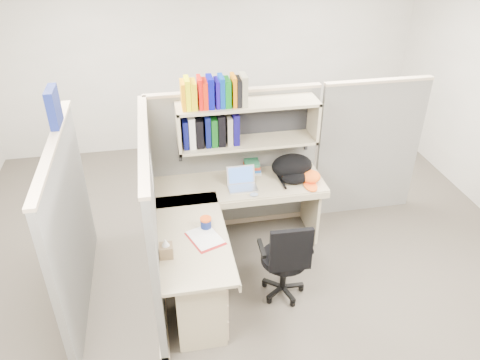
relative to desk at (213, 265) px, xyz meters
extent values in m
plane|color=#37312A|center=(0.41, 0.29, -0.44)|extent=(6.00, 6.00, 0.00)
plane|color=#A9A699|center=(0.41, 3.29, 0.91)|extent=(6.00, 0.00, 6.00)
cube|color=#61615C|center=(0.41, 1.19, 0.36)|extent=(1.80, 0.06, 1.60)
cube|color=tan|center=(0.41, 1.19, 1.18)|extent=(1.80, 0.08, 0.03)
cube|color=#61615C|center=(-0.49, 0.29, 0.36)|extent=(0.06, 1.80, 1.60)
cube|color=tan|center=(-0.49, 0.29, 1.18)|extent=(0.08, 1.80, 0.03)
cube|color=#61615C|center=(-1.19, 0.29, 0.36)|extent=(0.06, 1.80, 1.60)
cube|color=#61615C|center=(1.96, 1.19, 0.36)|extent=(1.20, 0.06, 1.60)
cube|color=navy|center=(-1.19, 0.64, 1.35)|extent=(0.07, 0.27, 0.32)
cube|color=white|center=(-0.46, 0.44, 0.76)|extent=(0.00, 0.21, 0.28)
cube|color=tan|center=(0.51, 0.99, 1.11)|extent=(1.40, 0.34, 0.03)
cube|color=tan|center=(0.51, 0.99, 0.70)|extent=(1.40, 0.34, 0.03)
cube|color=tan|center=(-0.18, 0.99, 0.90)|extent=(0.03, 0.34, 0.44)
cube|color=tan|center=(1.19, 0.99, 0.90)|extent=(0.03, 0.34, 0.44)
cube|color=black|center=(0.51, 1.15, 0.90)|extent=(1.38, 0.01, 0.41)
cube|color=orange|center=(-0.11, 0.97, 1.25)|extent=(0.03, 0.20, 0.26)
cube|color=#FFFD05|center=(-0.07, 0.97, 1.27)|extent=(0.05, 0.20, 0.29)
cube|color=yellow|center=(-0.02, 0.97, 1.25)|extent=(0.06, 0.20, 0.26)
cube|color=red|center=(0.05, 0.97, 1.27)|extent=(0.04, 0.20, 0.29)
cube|color=red|center=(0.09, 0.97, 1.25)|extent=(0.05, 0.20, 0.26)
cube|color=#04078A|center=(0.14, 0.97, 1.27)|extent=(0.06, 0.20, 0.29)
cube|color=#15048A|center=(0.21, 0.97, 1.25)|extent=(0.04, 0.20, 0.26)
cube|color=#043091|center=(0.25, 0.97, 1.27)|extent=(0.04, 0.20, 0.29)
cube|color=#086B14|center=(0.30, 0.97, 1.25)|extent=(0.06, 0.20, 0.26)
cube|color=#D37104|center=(0.36, 0.97, 1.27)|extent=(0.04, 0.20, 0.29)
cube|color=black|center=(0.41, 0.97, 1.25)|extent=(0.05, 0.20, 0.26)
cube|color=gray|center=(0.46, 0.97, 1.27)|extent=(0.06, 0.20, 0.29)
cube|color=#070A48|center=(-0.11, 1.01, 0.86)|extent=(0.05, 0.24, 0.29)
cube|color=silver|center=(-0.05, 1.01, 0.87)|extent=(0.06, 0.24, 0.32)
cube|color=black|center=(0.02, 1.01, 0.86)|extent=(0.07, 0.24, 0.29)
cube|color=#060C45|center=(0.10, 1.01, 0.87)|extent=(0.05, 0.24, 0.32)
cube|color=#09410F|center=(0.17, 1.01, 0.86)|extent=(0.06, 0.24, 0.29)
cube|color=black|center=(0.24, 1.01, 0.87)|extent=(0.07, 0.24, 0.32)
cube|color=gray|center=(0.32, 1.01, 0.86)|extent=(0.05, 0.24, 0.29)
cube|color=#0C0850|center=(0.38, 1.01, 0.87)|extent=(0.06, 0.24, 0.32)
cube|color=tan|center=(0.41, 0.86, 0.28)|extent=(1.74, 0.60, 0.03)
cube|color=tan|center=(-0.16, 0.09, 0.28)|extent=(0.60, 1.34, 0.03)
cube|color=tan|center=(0.41, 0.56, 0.24)|extent=(1.74, 0.02, 0.07)
cube|color=tan|center=(0.14, 0.09, 0.24)|extent=(0.02, 1.34, 0.07)
cube|color=tan|center=(-0.16, -0.26, -0.10)|extent=(0.40, 0.55, 0.68)
cube|color=tan|center=(0.05, -0.26, 0.10)|extent=(0.02, 0.50, 0.16)
cube|color=tan|center=(0.05, -0.26, -0.08)|extent=(0.02, 0.50, 0.16)
cube|color=tan|center=(0.05, -0.26, -0.30)|extent=(0.02, 0.50, 0.22)
cube|color=#B2B2B7|center=(0.06, -0.26, 0.10)|extent=(0.01, 0.12, 0.01)
cube|color=tan|center=(1.21, 0.89, -0.09)|extent=(0.03, 0.55, 0.70)
cylinder|color=navy|center=(-0.03, 0.18, 0.33)|extent=(0.10, 0.10, 0.09)
cylinder|color=#DC4C14|center=(-0.03, 0.18, 0.38)|extent=(0.10, 0.10, 0.02)
ellipsoid|color=#8296B9|center=(0.50, 0.60, 0.31)|extent=(0.09, 0.06, 0.03)
cylinder|color=white|center=(0.39, 1.01, 0.34)|extent=(0.08, 0.08, 0.10)
cylinder|color=black|center=(0.65, -0.03, 0.00)|extent=(0.43, 0.43, 0.07)
cube|color=black|center=(0.65, -0.22, 0.25)|extent=(0.37, 0.06, 0.43)
cylinder|color=black|center=(0.65, -0.03, -0.18)|extent=(0.06, 0.06, 0.37)
cylinder|color=black|center=(0.65, -0.03, -0.39)|extent=(0.41, 0.41, 0.09)
cube|color=black|center=(0.44, -0.02, 0.14)|extent=(0.04, 0.24, 0.04)
cube|color=black|center=(0.87, -0.03, 0.14)|extent=(0.04, 0.24, 0.04)
camera|label=1|loc=(-0.35, -3.17, 2.84)|focal=35.00mm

